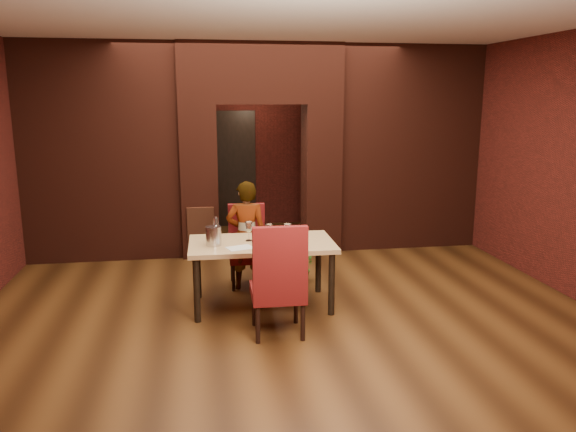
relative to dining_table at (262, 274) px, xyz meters
name	(u,v)px	position (x,y,z in m)	size (l,w,h in m)	color
floor	(280,294)	(0.27, 0.36, -0.39)	(8.00, 8.00, 0.00)	#4B2C12
ceiling	(279,26)	(0.27, 0.36, 2.81)	(7.00, 8.00, 0.04)	silver
wall_back	(249,141)	(0.27, 4.36, 1.21)	(7.00, 0.04, 3.20)	maroon
wall_front	(396,264)	(0.27, -3.64, 1.21)	(7.00, 0.04, 3.20)	maroon
wall_right	(549,161)	(3.77, 0.36, 1.21)	(0.04, 8.00, 3.20)	maroon
pillar_left	(199,181)	(-0.68, 2.36, 0.76)	(0.55, 0.55, 2.30)	maroon
pillar_right	(321,178)	(1.22, 2.36, 0.76)	(0.55, 0.55, 2.30)	maroon
lintel	(260,74)	(0.27, 2.36, 2.36)	(2.45, 0.55, 0.90)	maroon
wing_wall_left	(101,153)	(-2.09, 2.36, 1.21)	(2.27, 0.35, 3.20)	maroon
wing_wall_right	(408,148)	(2.63, 2.36, 1.21)	(2.27, 0.35, 3.20)	maroon
vent_panel	(201,224)	(-0.68, 2.06, 0.16)	(0.40, 0.03, 0.50)	#A44F2F
rear_door	(228,171)	(-0.13, 4.30, 0.66)	(0.90, 0.08, 2.10)	black
rear_door_frame	(228,171)	(-0.13, 4.26, 0.66)	(1.02, 0.04, 2.22)	black
dining_table	(262,274)	(0.00, 0.00, 0.00)	(1.66, 0.93, 0.78)	tan
chair_far	(248,246)	(-0.09, 0.76, 0.13)	(0.48, 0.48, 1.05)	maroon
chair_near	(278,278)	(0.07, -0.79, 0.21)	(0.54, 0.54, 1.19)	maroon
person_seated	(247,235)	(-0.12, 0.65, 0.31)	(0.51, 0.33, 1.39)	beige
wine_glass_a	(249,231)	(-0.14, 0.08, 0.50)	(0.09, 0.09, 0.23)	silver
wine_glass_b	(269,233)	(0.09, 0.00, 0.49)	(0.08, 0.08, 0.20)	silver
wine_glass_c	(288,234)	(0.28, -0.13, 0.50)	(0.09, 0.09, 0.23)	white
tasting_sheet	(240,248)	(-0.27, -0.23, 0.39)	(0.28, 0.21, 0.00)	silver
wine_bucket	(214,236)	(-0.55, -0.06, 0.50)	(0.18, 0.18, 0.22)	#AAAAB1
water_bottle	(216,228)	(-0.51, 0.20, 0.53)	(0.06, 0.06, 0.27)	white
potted_plant	(302,267)	(0.63, 0.82, -0.20)	(0.34, 0.29, 0.38)	#28611C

